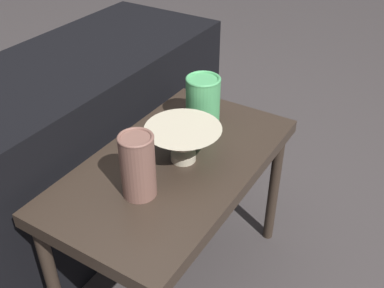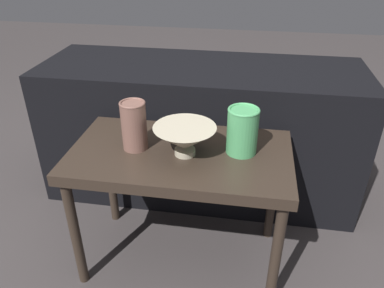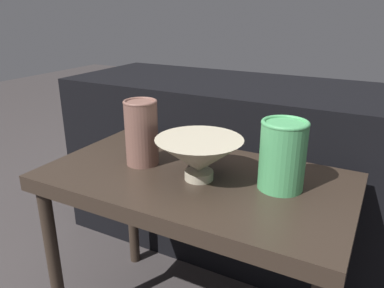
% 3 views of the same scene
% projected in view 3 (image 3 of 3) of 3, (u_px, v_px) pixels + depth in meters
% --- Properties ---
extents(table, '(0.77, 0.43, 0.50)m').
position_uv_depth(table, '(195.00, 196.00, 0.96)').
color(table, '#2D231C').
rests_on(table, ground_plane).
extents(couch_backdrop, '(1.45, 0.50, 0.64)m').
position_uv_depth(couch_backdrop, '(257.00, 169.00, 1.42)').
color(couch_backdrop, black).
rests_on(couch_backdrop, ground_plane).
extents(bowl, '(0.21, 0.21, 0.10)m').
position_uv_depth(bowl, '(199.00, 156.00, 0.89)').
color(bowl, '#B2A88E').
rests_on(bowl, table).
extents(vase_textured_left, '(0.09, 0.09, 0.17)m').
position_uv_depth(vase_textured_left, '(142.00, 131.00, 0.98)').
color(vase_textured_left, brown).
rests_on(vase_textured_left, table).
extents(vase_colorful_right, '(0.11, 0.11, 0.16)m').
position_uv_depth(vase_colorful_right, '(283.00, 154.00, 0.84)').
color(vase_colorful_right, '#47995B').
rests_on(vase_colorful_right, table).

